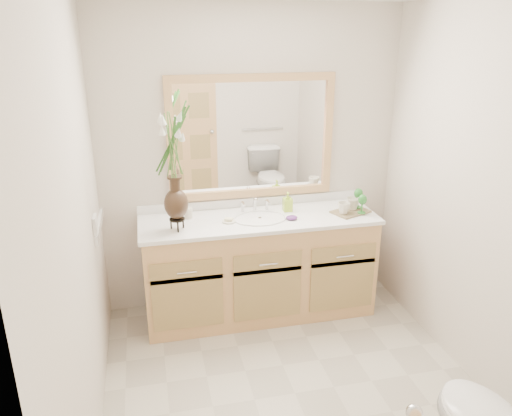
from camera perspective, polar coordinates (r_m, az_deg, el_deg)
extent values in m
plane|color=beige|center=(3.44, 4.46, -20.35)|extent=(2.60, 2.60, 0.00)
cube|color=silver|center=(4.01, -0.55, 5.27)|extent=(2.40, 0.02, 2.40)
cube|color=silver|center=(1.77, 18.54, -16.62)|extent=(2.40, 0.02, 2.40)
cube|color=silver|center=(2.71, -19.83, -3.41)|extent=(0.02, 2.60, 2.40)
cube|color=silver|center=(3.36, 24.98, 0.39)|extent=(0.02, 2.60, 2.40)
cube|color=tan|center=(4.03, 0.36, -6.82)|extent=(1.80, 0.55, 0.80)
cube|color=white|center=(3.86, 0.37, -1.32)|extent=(1.84, 0.57, 0.03)
ellipsoid|color=white|center=(3.86, 0.44, -1.98)|extent=(0.38, 0.30, 0.12)
cylinder|color=silver|center=(3.98, -0.15, 0.44)|extent=(0.02, 0.02, 0.11)
cylinder|color=silver|center=(3.97, -1.56, 0.13)|extent=(0.02, 0.02, 0.08)
cylinder|color=silver|center=(4.01, 1.25, 0.34)|extent=(0.02, 0.02, 0.08)
cube|color=white|center=(3.94, -0.50, 8.09)|extent=(1.20, 0.01, 0.85)
cube|color=tan|center=(3.86, -0.50, 14.68)|extent=(1.32, 0.04, 0.06)
cube|color=tan|center=(4.05, -0.46, 1.77)|extent=(1.32, 0.04, 0.06)
cube|color=tan|center=(3.85, -9.75, 7.51)|extent=(0.06, 0.04, 0.85)
cube|color=tan|center=(4.11, 8.22, 8.40)|extent=(0.06, 0.04, 0.85)
cube|color=white|center=(3.50, -17.91, -1.79)|extent=(0.02, 0.12, 0.12)
cylinder|color=black|center=(3.65, -9.01, -1.27)|extent=(0.11, 0.11, 0.01)
ellipsoid|color=black|center=(3.61, -9.11, 0.47)|extent=(0.17, 0.17, 0.22)
cylinder|color=black|center=(3.56, -9.23, 2.63)|extent=(0.07, 0.07, 0.10)
cylinder|color=#4C7A33|center=(3.49, -9.48, 6.77)|extent=(0.06, 0.06, 0.41)
cylinder|color=beige|center=(3.87, -7.74, -0.59)|extent=(0.06, 0.06, 0.08)
cylinder|color=beige|center=(3.77, -3.12, -1.56)|extent=(0.10, 0.10, 0.01)
cube|color=beige|center=(3.76, -3.13, -1.33)|extent=(0.07, 0.06, 0.02)
imported|color=#A7D532|center=(3.98, 3.63, 0.62)|extent=(0.07, 0.07, 0.14)
ellipsoid|color=#56246E|center=(3.82, 4.11, -1.10)|extent=(0.09, 0.07, 0.03)
cube|color=brown|center=(4.03, 10.75, -0.42)|extent=(0.34, 0.28, 0.01)
imported|color=beige|center=(3.95, 9.98, 0.04)|extent=(0.12, 0.12, 0.10)
imported|color=beige|center=(4.05, 11.01, 0.54)|extent=(0.11, 0.10, 0.10)
cylinder|color=#297C2A|center=(4.00, 11.96, -0.51)|extent=(0.06, 0.06, 0.01)
cylinder|color=#297C2A|center=(3.98, 12.01, 0.13)|extent=(0.01, 0.01, 0.10)
ellipsoid|color=#297C2A|center=(3.96, 12.08, 0.95)|extent=(0.07, 0.07, 0.08)
cylinder|color=#297C2A|center=(4.12, 11.52, 0.12)|extent=(0.07, 0.07, 0.01)
cylinder|color=#297C2A|center=(4.10, 11.57, 0.78)|extent=(0.01, 0.01, 0.10)
ellipsoid|color=#297C2A|center=(4.08, 11.63, 1.63)|extent=(0.07, 0.07, 0.08)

